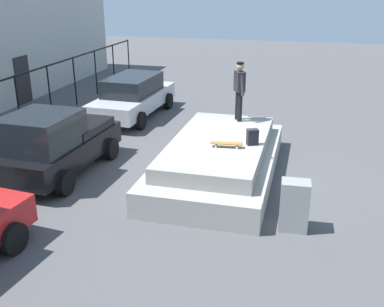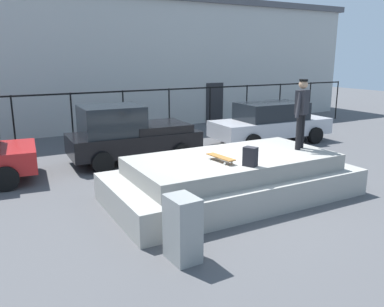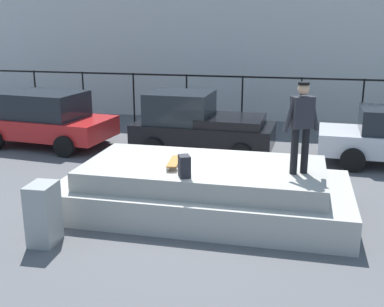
# 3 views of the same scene
# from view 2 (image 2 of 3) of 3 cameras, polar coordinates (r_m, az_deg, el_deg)

# --- Properties ---
(ground_plane) EXTENTS (60.00, 60.00, 0.00)m
(ground_plane) POSITION_cam_2_polar(r_m,az_deg,el_deg) (9.60, 5.05, -6.31)
(ground_plane) COLOR #4C4C4F
(concrete_ledge) EXTENTS (5.93, 2.94, 1.02)m
(concrete_ledge) POSITION_cam_2_polar(r_m,az_deg,el_deg) (9.51, 5.93, -3.57)
(concrete_ledge) COLOR #9E9B93
(concrete_ledge) RESTS_ON ground_plane
(skateboarder) EXTENTS (0.70, 0.42, 1.75)m
(skateboarder) POSITION_cam_2_polar(r_m,az_deg,el_deg) (10.21, 15.64, 6.20)
(skateboarder) COLOR black
(skateboarder) RESTS_ON concrete_ledge
(skateboard) EXTENTS (0.29, 0.84, 0.12)m
(skateboard) POSITION_cam_2_polar(r_m,az_deg,el_deg) (8.79, 4.20, -0.55)
(skateboard) COLOR brown
(skateboard) RESTS_ON concrete_ledge
(backpack) EXTENTS (0.30, 0.34, 0.42)m
(backpack) POSITION_cam_2_polar(r_m,az_deg,el_deg) (8.49, 8.46, -0.44)
(backpack) COLOR black
(backpack) RESTS_ON concrete_ledge
(car_black_pickup_mid) EXTENTS (4.15, 2.14, 1.84)m
(car_black_pickup_mid) POSITION_cam_2_polar(r_m,az_deg,el_deg) (12.66, -9.08, 2.79)
(car_black_pickup_mid) COLOR black
(car_black_pickup_mid) RESTS_ON ground_plane
(car_silver_sedan_far) EXTENTS (4.81, 2.16, 1.58)m
(car_silver_sedan_far) POSITION_cam_2_polar(r_m,az_deg,el_deg) (15.64, 11.38, 4.49)
(car_silver_sedan_far) COLOR #B7B7BC
(car_silver_sedan_far) RESTS_ON ground_plane
(utility_box) EXTENTS (0.47, 0.62, 1.11)m
(utility_box) POSITION_cam_2_polar(r_m,az_deg,el_deg) (6.58, -1.39, -10.86)
(utility_box) COLOR gray
(utility_box) RESTS_ON ground_plane
(fence_row) EXTENTS (24.06, 0.06, 2.02)m
(fence_row) POSITION_cam_2_polar(r_m,az_deg,el_deg) (15.77, -9.96, 6.69)
(fence_row) COLOR black
(fence_row) RESTS_ON ground_plane
(warehouse_building) EXTENTS (28.85, 6.47, 6.09)m
(warehouse_building) POSITION_cam_2_polar(r_m,az_deg,el_deg) (20.80, -15.12, 12.78)
(warehouse_building) COLOR #B2B2AD
(warehouse_building) RESTS_ON ground_plane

